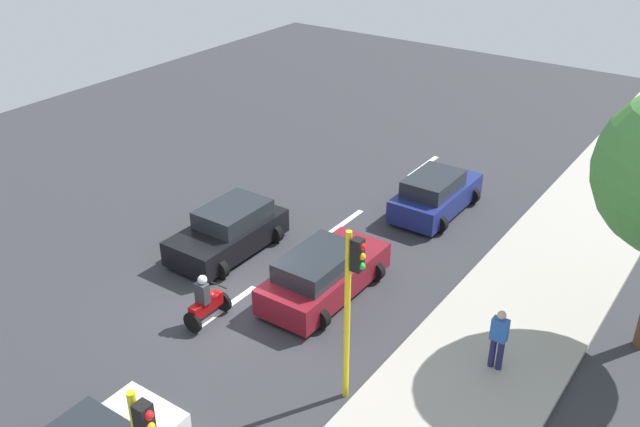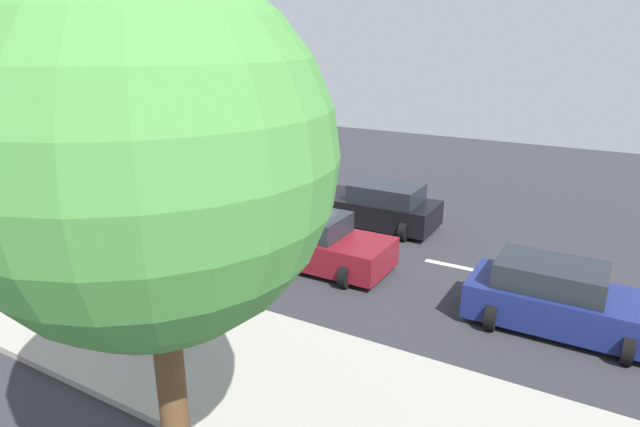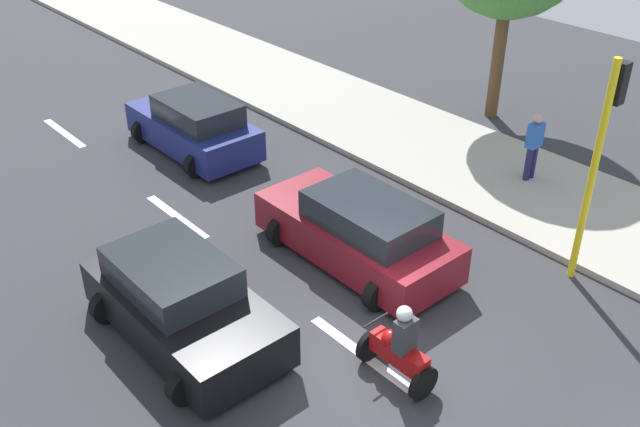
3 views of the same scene
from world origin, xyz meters
name	(u,v)px [view 1 (image 1 of 3)]	position (x,y,z in m)	size (l,w,h in m)	color
ground_plane	(228,308)	(0.00, 0.00, -0.05)	(40.00, 60.00, 0.10)	#2D2D33
sidewalk	(452,403)	(7.00, 0.00, 0.07)	(4.00, 60.00, 0.15)	#9E998E
lane_stripe_mid	(228,306)	(0.00, 0.00, 0.01)	(0.20, 2.40, 0.01)	white
lane_stripe_south	(343,224)	(0.00, 6.00, 0.01)	(0.20, 2.40, 0.01)	white
lane_stripe_far_south	(423,166)	(0.00, 12.00, 0.01)	(0.20, 2.40, 0.01)	white
car_black	(229,231)	(-2.01, 2.40, 0.71)	(2.31, 4.02, 1.52)	black
car_maroon	(324,274)	(1.91, 2.06, 0.71)	(2.25, 4.41, 1.52)	maroon
car_dark_blue	(435,194)	(2.20, 8.61, 0.71)	(2.19, 4.02, 1.52)	navy
motorcycle	(206,302)	(0.03, -0.84, 0.64)	(0.60, 1.30, 1.53)	black
pedestrian_near_signal	(499,338)	(7.33, 1.71, 1.06)	(0.40, 0.24, 1.69)	#1E1E4C
traffic_light_midblock	(351,295)	(4.85, -1.12, 2.93)	(0.49, 0.24, 4.50)	yellow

